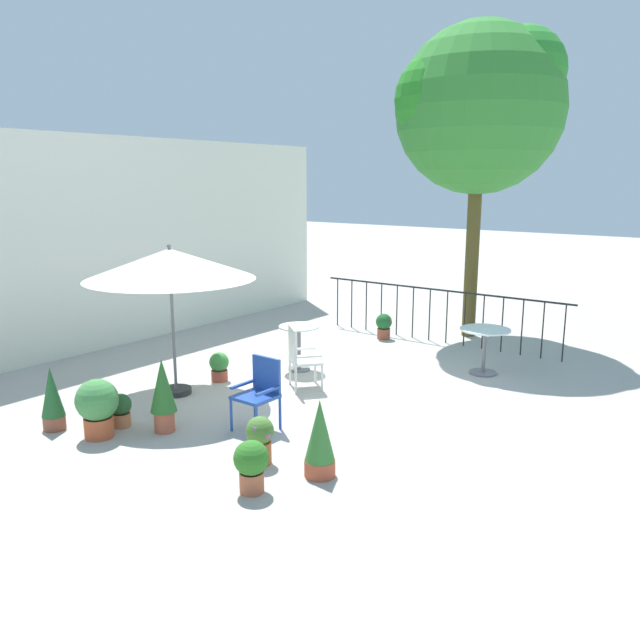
{
  "coord_description": "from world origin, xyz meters",
  "views": [
    {
      "loc": [
        -7.34,
        -5.38,
        3.04
      ],
      "look_at": [
        0.0,
        0.15,
        1.02
      ],
      "focal_mm": 36.05,
      "sensor_mm": 36.0,
      "label": 1
    }
  ],
  "objects_px": {
    "cafe_table_0": "(485,342)",
    "potted_plant_0": "(251,463)",
    "potted_plant_1": "(219,366)",
    "potted_plant_4": "(52,398)",
    "cafe_table_1": "(299,340)",
    "patio_chair_1": "(260,389)",
    "potted_plant_3": "(97,405)",
    "patio_chair_0": "(300,354)",
    "potted_plant_2": "(121,409)",
    "potted_plant_7": "(384,325)",
    "potted_plant_8": "(320,439)",
    "patio_umbrella_0": "(170,265)",
    "shade_tree": "(479,109)",
    "potted_plant_5": "(163,392)",
    "potted_plant_6": "(260,438)"
  },
  "relations": [
    {
      "from": "potted_plant_0",
      "to": "potted_plant_7",
      "type": "relative_size",
      "value": 1.08
    },
    {
      "from": "potted_plant_2",
      "to": "potted_plant_3",
      "type": "xyz_separation_m",
      "value": [
        -0.37,
        -0.07,
        0.18
      ]
    },
    {
      "from": "potted_plant_5",
      "to": "potted_plant_6",
      "type": "bearing_deg",
      "value": -88.91
    },
    {
      "from": "potted_plant_6",
      "to": "potted_plant_7",
      "type": "relative_size",
      "value": 1.08
    },
    {
      "from": "potted_plant_7",
      "to": "patio_umbrella_0",
      "type": "bearing_deg",
      "value": 171.42
    },
    {
      "from": "cafe_table_1",
      "to": "potted_plant_4",
      "type": "distance_m",
      "value": 3.9
    },
    {
      "from": "cafe_table_0",
      "to": "potted_plant_0",
      "type": "distance_m",
      "value": 5.15
    },
    {
      "from": "shade_tree",
      "to": "patio_umbrella_0",
      "type": "distance_m",
      "value": 6.66
    },
    {
      "from": "potted_plant_1",
      "to": "potted_plant_4",
      "type": "height_order",
      "value": "potted_plant_4"
    },
    {
      "from": "patio_chair_0",
      "to": "potted_plant_7",
      "type": "xyz_separation_m",
      "value": [
        3.34,
        0.6,
        -0.25
      ]
    },
    {
      "from": "patio_chair_0",
      "to": "potted_plant_1",
      "type": "relative_size",
      "value": 2.07
    },
    {
      "from": "patio_umbrella_0",
      "to": "potted_plant_8",
      "type": "bearing_deg",
      "value": -104.72
    },
    {
      "from": "patio_umbrella_0",
      "to": "patio_chair_1",
      "type": "distance_m",
      "value": 2.33
    },
    {
      "from": "cafe_table_0",
      "to": "potted_plant_4",
      "type": "height_order",
      "value": "potted_plant_4"
    },
    {
      "from": "cafe_table_1",
      "to": "potted_plant_4",
      "type": "xyz_separation_m",
      "value": [
        -3.81,
        0.84,
        -0.11
      ]
    },
    {
      "from": "potted_plant_8",
      "to": "patio_chair_1",
      "type": "bearing_deg",
      "value": 66.2
    },
    {
      "from": "shade_tree",
      "to": "potted_plant_5",
      "type": "bearing_deg",
      "value": 172.98
    },
    {
      "from": "cafe_table_0",
      "to": "potted_plant_2",
      "type": "bearing_deg",
      "value": 150.63
    },
    {
      "from": "potted_plant_6",
      "to": "patio_chair_1",
      "type": "bearing_deg",
      "value": 42.07
    },
    {
      "from": "potted_plant_6",
      "to": "potted_plant_7",
      "type": "height_order",
      "value": "potted_plant_6"
    },
    {
      "from": "shade_tree",
      "to": "potted_plant_2",
      "type": "bearing_deg",
      "value": 168.81
    },
    {
      "from": "potted_plant_1",
      "to": "potted_plant_8",
      "type": "distance_m",
      "value": 3.6
    },
    {
      "from": "potted_plant_7",
      "to": "potted_plant_5",
      "type": "bearing_deg",
      "value": -176.98
    },
    {
      "from": "potted_plant_2",
      "to": "potted_plant_7",
      "type": "height_order",
      "value": "potted_plant_7"
    },
    {
      "from": "cafe_table_0",
      "to": "potted_plant_6",
      "type": "height_order",
      "value": "cafe_table_0"
    },
    {
      "from": "cafe_table_1",
      "to": "potted_plant_3",
      "type": "xyz_separation_m",
      "value": [
        -3.62,
        0.18,
        -0.11
      ]
    },
    {
      "from": "potted_plant_7",
      "to": "potted_plant_2",
      "type": "bearing_deg",
      "value": 177.41
    },
    {
      "from": "patio_chair_1",
      "to": "potted_plant_1",
      "type": "xyz_separation_m",
      "value": [
        1.05,
        1.8,
        -0.27
      ]
    },
    {
      "from": "potted_plant_0",
      "to": "potted_plant_5",
      "type": "bearing_deg",
      "value": 75.21
    },
    {
      "from": "potted_plant_0",
      "to": "potted_plant_2",
      "type": "distance_m",
      "value": 2.51
    },
    {
      "from": "patio_umbrella_0",
      "to": "patio_chair_1",
      "type": "bearing_deg",
      "value": -97.41
    },
    {
      "from": "shade_tree",
      "to": "potted_plant_7",
      "type": "bearing_deg",
      "value": 138.75
    },
    {
      "from": "cafe_table_0",
      "to": "potted_plant_8",
      "type": "xyz_separation_m",
      "value": [
        -4.46,
        -0.09,
        -0.1
      ]
    },
    {
      "from": "patio_umbrella_0",
      "to": "patio_chair_0",
      "type": "relative_size",
      "value": 2.55
    },
    {
      "from": "patio_umbrella_0",
      "to": "cafe_table_0",
      "type": "relative_size",
      "value": 3.01
    },
    {
      "from": "potted_plant_0",
      "to": "potted_plant_3",
      "type": "distance_m",
      "value": 2.42
    },
    {
      "from": "potted_plant_5",
      "to": "potted_plant_7",
      "type": "distance_m",
      "value": 5.65
    },
    {
      "from": "patio_chair_1",
      "to": "potted_plant_3",
      "type": "distance_m",
      "value": 1.94
    },
    {
      "from": "cafe_table_0",
      "to": "potted_plant_2",
      "type": "relative_size",
      "value": 1.87
    },
    {
      "from": "potted_plant_4",
      "to": "potted_plant_2",
      "type": "bearing_deg",
      "value": -45.85
    },
    {
      "from": "patio_chair_1",
      "to": "potted_plant_5",
      "type": "xyz_separation_m",
      "value": [
        -0.79,
        0.87,
        -0.01
      ]
    },
    {
      "from": "shade_tree",
      "to": "potted_plant_1",
      "type": "height_order",
      "value": "shade_tree"
    },
    {
      "from": "potted_plant_1",
      "to": "potted_plant_2",
      "type": "relative_size",
      "value": 1.07
    },
    {
      "from": "potted_plant_3",
      "to": "potted_plant_8",
      "type": "xyz_separation_m",
      "value": [
        0.77,
        -2.75,
        0.01
      ]
    },
    {
      "from": "patio_chair_1",
      "to": "potted_plant_5",
      "type": "height_order",
      "value": "potted_plant_5"
    },
    {
      "from": "patio_chair_1",
      "to": "potted_plant_3",
      "type": "xyz_separation_m",
      "value": [
        -1.38,
        1.36,
        -0.11
      ]
    },
    {
      "from": "cafe_table_0",
      "to": "potted_plant_1",
      "type": "bearing_deg",
      "value": 132.11
    },
    {
      "from": "potted_plant_0",
      "to": "cafe_table_0",
      "type": "bearing_deg",
      "value": -2.6
    },
    {
      "from": "patio_chair_0",
      "to": "potted_plant_1",
      "type": "xyz_separation_m",
      "value": [
        -0.46,
        1.23,
        -0.29
      ]
    },
    {
      "from": "cafe_table_1",
      "to": "patio_umbrella_0",
      "type": "bearing_deg",
      "value": 160.97
    }
  ]
}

